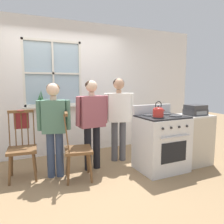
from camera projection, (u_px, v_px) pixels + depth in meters
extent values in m
plane|color=#937551|center=(86.00, 179.00, 3.36)|extent=(16.00, 16.00, 0.00)
cube|color=white|center=(138.00, 88.00, 5.18)|extent=(2.83, 0.06, 2.70)
cube|color=white|center=(55.00, 130.00, 4.46)|extent=(1.13, 0.06, 1.01)
cube|color=white|center=(51.00, 29.00, 4.19)|extent=(1.13, 0.06, 0.41)
cube|color=silver|center=(55.00, 107.00, 4.32)|extent=(1.19, 0.10, 0.03)
cube|color=#9EB7C6|center=(53.00, 73.00, 4.32)|extent=(1.07, 0.01, 1.22)
cube|color=silver|center=(53.00, 73.00, 4.29)|extent=(0.04, 0.02, 1.28)
cube|color=silver|center=(53.00, 73.00, 4.29)|extent=(1.13, 0.02, 0.04)
cube|color=silver|center=(23.00, 73.00, 4.06)|extent=(0.04, 0.03, 1.28)
cube|color=silver|center=(80.00, 74.00, 4.52)|extent=(0.04, 0.03, 1.28)
cube|color=silver|center=(52.00, 41.00, 4.21)|extent=(1.13, 0.03, 0.04)
cube|color=silver|center=(54.00, 105.00, 4.37)|extent=(1.13, 0.03, 0.04)
cube|color=brown|center=(22.00, 150.00, 3.31)|extent=(0.46, 0.44, 0.04)
cylinder|color=brown|center=(10.00, 171.00, 3.13)|extent=(0.07, 0.07, 0.44)
cylinder|color=brown|center=(35.00, 167.00, 3.25)|extent=(0.07, 0.07, 0.44)
cylinder|color=brown|center=(12.00, 163.00, 3.43)|extent=(0.07, 0.07, 0.44)
cylinder|color=brown|center=(35.00, 160.00, 3.54)|extent=(0.07, 0.07, 0.44)
cylinder|color=brown|center=(9.00, 131.00, 3.37)|extent=(0.03, 0.08, 0.55)
cylinder|color=brown|center=(16.00, 130.00, 3.40)|extent=(0.03, 0.08, 0.55)
cylinder|color=brown|center=(22.00, 130.00, 3.43)|extent=(0.03, 0.08, 0.55)
cylinder|color=brown|center=(28.00, 129.00, 3.46)|extent=(0.03, 0.08, 0.55)
cylinder|color=brown|center=(34.00, 129.00, 3.49)|extent=(0.03, 0.08, 0.55)
cube|color=brown|center=(21.00, 111.00, 3.39)|extent=(0.38, 0.08, 0.04)
cube|color=brown|center=(78.00, 150.00, 3.31)|extent=(0.47, 0.49, 0.04)
cylinder|color=brown|center=(91.00, 168.00, 3.22)|extent=(0.07, 0.08, 0.44)
cylinder|color=brown|center=(88.00, 160.00, 3.54)|extent=(0.08, 0.07, 0.44)
cylinder|color=brown|center=(69.00, 170.00, 3.14)|extent=(0.08, 0.07, 0.44)
cylinder|color=brown|center=(68.00, 162.00, 3.47)|extent=(0.07, 0.08, 0.44)
cylinder|color=brown|center=(67.00, 136.00, 3.06)|extent=(0.08, 0.03, 0.55)
cylinder|color=brown|center=(67.00, 134.00, 3.14)|extent=(0.08, 0.03, 0.55)
cylinder|color=brown|center=(66.00, 133.00, 3.23)|extent=(0.08, 0.03, 0.55)
cylinder|color=brown|center=(66.00, 131.00, 3.32)|extent=(0.08, 0.03, 0.55)
cylinder|color=brown|center=(66.00, 130.00, 3.40)|extent=(0.08, 0.03, 0.55)
cube|color=brown|center=(66.00, 113.00, 3.19)|extent=(0.11, 0.38, 0.04)
cylinder|color=#384766|center=(51.00, 155.00, 3.40)|extent=(0.12, 0.12, 0.71)
cylinder|color=#384766|center=(60.00, 154.00, 3.42)|extent=(0.12, 0.12, 0.71)
cube|color=#4C7560|center=(54.00, 116.00, 3.33)|extent=(0.39, 0.29, 0.50)
cylinder|color=#4C7560|center=(39.00, 116.00, 3.27)|extent=(0.10, 0.12, 0.46)
cylinder|color=#4C7560|center=(68.00, 115.00, 3.34)|extent=(0.10, 0.12, 0.46)
cylinder|color=beige|center=(53.00, 98.00, 3.29)|extent=(0.10, 0.10, 0.06)
sphere|color=beige|center=(53.00, 90.00, 3.27)|extent=(0.19, 0.19, 0.19)
ellipsoid|color=brown|center=(53.00, 88.00, 3.28)|extent=(0.20, 0.20, 0.16)
cylinder|color=black|center=(88.00, 149.00, 3.67)|extent=(0.12, 0.12, 0.74)
cylinder|color=black|center=(97.00, 147.00, 3.75)|extent=(0.12, 0.12, 0.74)
cube|color=#934C56|center=(92.00, 112.00, 3.63)|extent=(0.44, 0.25, 0.52)
cylinder|color=#934C56|center=(78.00, 111.00, 3.48)|extent=(0.09, 0.12, 0.48)
cylinder|color=#934C56|center=(106.00, 109.00, 3.73)|extent=(0.09, 0.12, 0.48)
cylinder|color=beige|center=(92.00, 94.00, 3.59)|extent=(0.10, 0.10, 0.06)
sphere|color=beige|center=(91.00, 86.00, 3.57)|extent=(0.19, 0.19, 0.19)
ellipsoid|color=#332319|center=(91.00, 85.00, 3.58)|extent=(0.20, 0.20, 0.16)
cylinder|color=#4C4C51|center=(115.00, 141.00, 4.11)|extent=(0.12, 0.12, 0.75)
cylinder|color=#4C4C51|center=(123.00, 141.00, 4.13)|extent=(0.12, 0.12, 0.75)
cube|color=white|center=(119.00, 107.00, 4.03)|extent=(0.45, 0.32, 0.53)
cylinder|color=white|center=(106.00, 107.00, 3.97)|extent=(0.10, 0.13, 0.49)
cylinder|color=white|center=(132.00, 106.00, 4.04)|extent=(0.10, 0.13, 0.49)
cylinder|color=tan|center=(119.00, 91.00, 3.99)|extent=(0.10, 0.10, 0.06)
sphere|color=tan|center=(119.00, 84.00, 3.97)|extent=(0.20, 0.20, 0.20)
ellipsoid|color=black|center=(119.00, 83.00, 3.98)|extent=(0.21, 0.21, 0.17)
cube|color=silver|center=(161.00, 144.00, 3.67)|extent=(0.78, 0.64, 0.90)
cube|color=black|center=(162.00, 117.00, 3.61)|extent=(0.76, 0.61, 0.02)
cylinder|color=#2D2D30|center=(158.00, 117.00, 3.42)|extent=(0.20, 0.20, 0.02)
cylinder|color=#2D2D30|center=(176.00, 116.00, 3.57)|extent=(0.20, 0.20, 0.02)
cylinder|color=#2D2D30|center=(149.00, 115.00, 3.65)|extent=(0.20, 0.20, 0.02)
cylinder|color=#2D2D30|center=(166.00, 114.00, 3.80)|extent=(0.20, 0.20, 0.02)
cube|color=silver|center=(152.00, 109.00, 3.86)|extent=(0.78, 0.06, 0.16)
cube|color=black|center=(174.00, 152.00, 3.39)|extent=(0.48, 0.01, 0.32)
cylinder|color=silver|center=(176.00, 137.00, 3.34)|extent=(0.55, 0.02, 0.02)
cylinder|color=#232326|center=(163.00, 129.00, 3.23)|extent=(0.04, 0.02, 0.04)
cylinder|color=#232326|center=(171.00, 128.00, 3.30)|extent=(0.04, 0.02, 0.04)
cylinder|color=#232326|center=(179.00, 127.00, 3.36)|extent=(0.04, 0.02, 0.04)
cylinder|color=#232326|center=(187.00, 126.00, 3.43)|extent=(0.04, 0.02, 0.04)
cylinder|color=red|center=(158.00, 113.00, 3.41)|extent=(0.17, 0.17, 0.12)
ellipsoid|color=red|center=(158.00, 109.00, 3.40)|extent=(0.16, 0.16, 0.07)
sphere|color=black|center=(158.00, 106.00, 3.40)|extent=(0.03, 0.03, 0.03)
cylinder|color=red|center=(162.00, 112.00, 3.44)|extent=(0.08, 0.03, 0.07)
torus|color=black|center=(158.00, 105.00, 3.40)|extent=(0.12, 0.01, 0.12)
cylinder|color=beige|center=(41.00, 104.00, 4.20)|extent=(0.14, 0.14, 0.11)
cylinder|color=#33261C|center=(41.00, 101.00, 4.19)|extent=(0.13, 0.13, 0.01)
cone|color=#2D7038|center=(42.00, 95.00, 4.19)|extent=(0.06, 0.05, 0.21)
cone|color=#2D7038|center=(40.00, 98.00, 4.20)|extent=(0.04, 0.05, 0.10)
cone|color=#2D7038|center=(40.00, 95.00, 4.16)|extent=(0.10, 0.06, 0.22)
cone|color=#2D7038|center=(42.00, 99.00, 4.17)|extent=(0.04, 0.05, 0.09)
cube|color=maroon|center=(22.00, 120.00, 3.49)|extent=(0.23, 0.11, 0.26)
torus|color=maroon|center=(21.00, 110.00, 3.40)|extent=(0.14, 0.14, 0.01)
cube|color=beige|center=(193.00, 140.00, 3.97)|extent=(0.55, 0.50, 0.87)
cube|color=beige|center=(194.00, 116.00, 3.91)|extent=(0.55, 0.50, 0.03)
cube|color=#38383A|center=(195.00, 112.00, 3.88)|extent=(0.34, 0.28, 0.10)
cube|color=#38383A|center=(196.00, 107.00, 3.87)|extent=(0.32, 0.27, 0.08)
cube|color=gray|center=(202.00, 113.00, 3.75)|extent=(0.24, 0.01, 0.06)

